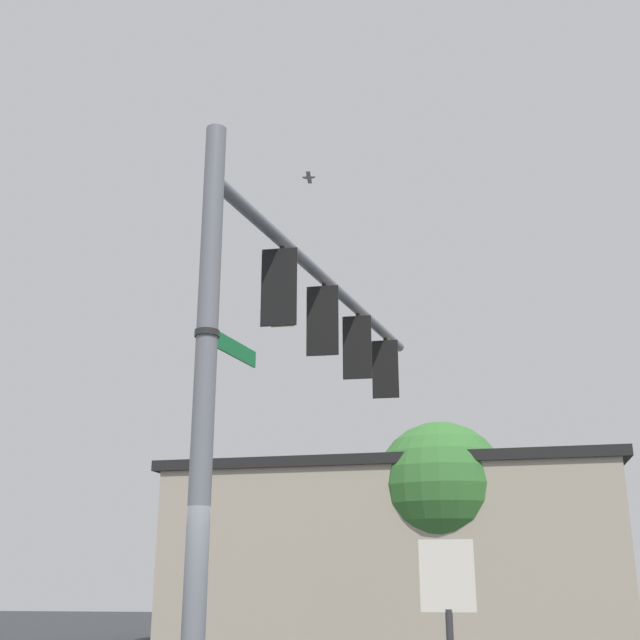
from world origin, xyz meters
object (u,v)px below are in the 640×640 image
(historical_marker, at_px, (449,609))
(street_name_sign, at_px, (222,342))
(traffic_light_arm_end, at_px, (386,371))
(traffic_light_mid_outer, at_px, (358,350))
(traffic_light_nearest_pole, at_px, (282,291))
(bird_flying, at_px, (309,177))
(traffic_light_mid_inner, at_px, (324,323))

(historical_marker, bearing_deg, street_name_sign, 179.59)
(traffic_light_arm_end, bearing_deg, traffic_light_mid_outer, -102.27)
(street_name_sign, bearing_deg, traffic_light_nearest_pole, 77.88)
(bird_flying, height_order, historical_marker, bird_flying)
(traffic_light_nearest_pole, distance_m, traffic_light_mid_outer, 3.46)
(traffic_light_arm_end, height_order, street_name_sign, traffic_light_arm_end)
(traffic_light_mid_inner, distance_m, bird_flying, 4.94)
(traffic_light_mid_inner, xyz_separation_m, bird_flying, (-0.75, 2.52, 4.19))
(traffic_light_arm_end, xyz_separation_m, historical_marker, (1.20, -6.83, -4.45))
(traffic_light_nearest_pole, distance_m, street_name_sign, 2.20)
(traffic_light_mid_inner, relative_size, street_name_sign, 0.92)
(traffic_light_arm_end, bearing_deg, bird_flying, -149.78)
(traffic_light_nearest_pole, bearing_deg, traffic_light_mid_outer, 77.73)
(street_name_sign, distance_m, bird_flying, 8.09)
(traffic_light_nearest_pole, xyz_separation_m, traffic_light_arm_end, (1.10, 5.08, 0.00))
(traffic_light_nearest_pole, distance_m, bird_flying, 5.95)
(traffic_light_nearest_pole, bearing_deg, historical_marker, -37.30)
(traffic_light_nearest_pole, relative_size, historical_marker, 0.62)
(historical_marker, bearing_deg, bird_flying, 114.25)
(traffic_light_nearest_pole, bearing_deg, bird_flying, 95.24)
(traffic_light_nearest_pole, relative_size, bird_flying, 2.69)
(historical_marker, bearing_deg, traffic_light_mid_inner, 119.28)
(traffic_light_mid_outer, height_order, street_name_sign, traffic_light_mid_outer)
(traffic_light_mid_inner, xyz_separation_m, historical_marker, (1.93, -3.44, -4.45))
(traffic_light_mid_outer, distance_m, bird_flying, 4.41)
(traffic_light_mid_outer, height_order, bird_flying, bird_flying)
(traffic_light_mid_outer, bearing_deg, traffic_light_arm_end, 77.73)
(traffic_light_mid_inner, relative_size, historical_marker, 0.62)
(traffic_light_nearest_pole, xyz_separation_m, street_name_sign, (-0.37, -1.73, -1.30))
(bird_flying, xyz_separation_m, historical_marker, (2.69, -5.96, -8.64))
(traffic_light_nearest_pole, height_order, bird_flying, bird_flying)
(traffic_light_mid_inner, height_order, traffic_light_mid_outer, same)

